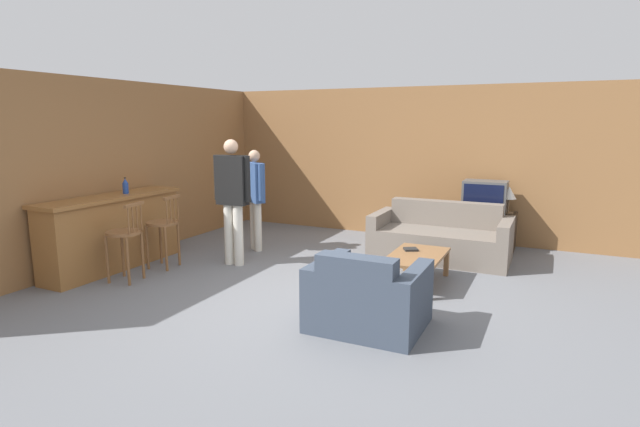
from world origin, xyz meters
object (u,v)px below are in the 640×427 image
armchair_near (367,299)px  book_on_table (411,249)px  bar_chair_mid (163,228)px  person_by_window (255,194)px  person_by_counter (232,195)px  tv_unit (483,230)px  table_lamp (509,194)px  bar_chair_near (125,238)px  tv (485,196)px  couch_far (440,239)px  bottle (125,186)px  coffee_table (416,259)px

armchair_near → book_on_table: bearing=91.2°
bar_chair_mid → person_by_window: person_by_window is taller
person_by_counter → tv_unit: bearing=38.9°
person_by_window → person_by_counter: person_by_counter is taller
bar_chair_mid → person_by_window: 1.54m
person_by_window → tv_unit: bearing=26.9°
table_lamp → person_by_counter: person_by_counter is taller
bar_chair_near → bar_chair_mid: size_ratio=1.00×
tv → table_lamp: bearing=0.5°
bar_chair_mid → couch_far: bearing=32.1°
book_on_table → table_lamp: size_ratio=0.51×
bar_chair_mid → person_by_counter: person_by_counter is taller
bar_chair_near → person_by_window: bearing=73.0°
table_lamp → bar_chair_near: bearing=-138.8°
armchair_near → bottle: size_ratio=4.71×
couch_far → person_by_window: 2.91m
coffee_table → book_on_table: bearing=123.9°
bar_chair_mid → coffee_table: bar_chair_mid is taller
person_by_window → person_by_counter: 0.86m
bottle → coffee_table: bearing=12.6°
person_by_window → person_by_counter: size_ratio=0.89×
bottle → tv_unit: bearing=35.1°
couch_far → bar_chair_mid: bearing=-147.9°
armchair_near → tv_unit: bearing=81.1°
couch_far → coffee_table: (-0.01, -1.34, 0.03)m
bottle → tv: bearing=35.0°
tv_unit → book_on_table: (-0.62, -2.04, 0.09)m
bar_chair_near → table_lamp: (4.22, 3.69, 0.34)m
coffee_table → person_by_window: bearing=167.8°
bar_chair_mid → coffee_table: bearing=13.1°
armchair_near → person_by_counter: bearing=152.6°
table_lamp → person_by_counter: bearing=-144.1°
tv_unit → table_lamp: bearing=-0.0°
bottle → table_lamp: (4.77, 3.10, -0.22)m
couch_far → armchair_near: size_ratio=1.85×
bar_chair_near → book_on_table: bearing=26.9°
bar_chair_near → tv_unit: bar_chair_near is taller
table_lamp → bar_chair_mid: bearing=-144.5°
tv_unit → bottle: 5.46m
couch_far → bottle: (-3.93, -2.21, 0.83)m
coffee_table → person_by_window: size_ratio=0.69×
tv → couch_far: bearing=-118.8°
tv → person_by_counter: bearing=-141.1°
bar_chair_near → tv: size_ratio=1.54×
armchair_near → book_on_table: size_ratio=4.88×
couch_far → coffee_table: couch_far is taller
armchair_near → coffee_table: size_ratio=0.98×
tv_unit → tv: size_ratio=1.47×
bar_chair_near → armchair_near: size_ratio=0.95×
bar_chair_mid → couch_far: (3.37, 2.12, -0.27)m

